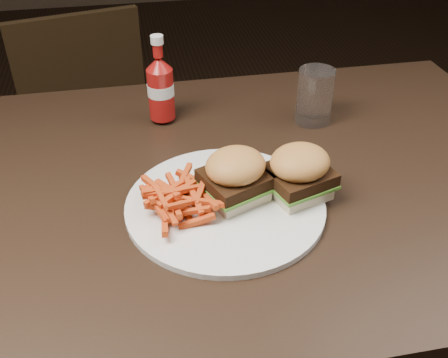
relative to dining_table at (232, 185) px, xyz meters
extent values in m
cube|color=black|center=(0.00, 0.00, 0.00)|extent=(1.20, 0.80, 0.04)
cube|color=black|center=(-0.33, 0.85, -0.30)|extent=(0.45, 0.45, 0.04)
cylinder|color=white|center=(-0.03, -0.09, 0.03)|extent=(0.32, 0.32, 0.01)
cube|color=beige|center=(-0.01, -0.07, 0.04)|extent=(0.11, 0.11, 0.02)
cube|color=beige|center=(0.09, -0.08, 0.04)|extent=(0.11, 0.11, 0.02)
cylinder|color=maroon|center=(-0.10, 0.22, 0.08)|extent=(0.06, 0.06, 0.10)
cylinder|color=white|center=(0.20, 0.16, 0.08)|extent=(0.08, 0.08, 0.11)
camera|label=1|loc=(-0.16, -0.73, 0.55)|focal=42.00mm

